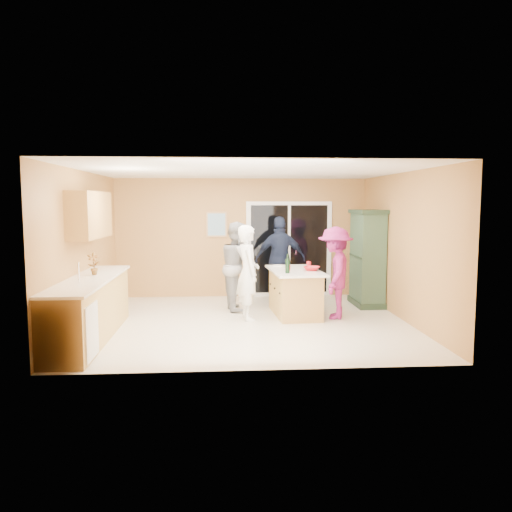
{
  "coord_description": "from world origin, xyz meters",
  "views": [
    {
      "loc": [
        -0.45,
        -8.48,
        2.06
      ],
      "look_at": [
        0.15,
        0.1,
        1.15
      ],
      "focal_mm": 35.0,
      "sensor_mm": 36.0,
      "label": 1
    }
  ],
  "objects": [
    {
      "name": "serving_bowl",
      "position": [
        1.19,
        0.44,
        0.88
      ],
      "size": [
        0.39,
        0.39,
        0.07
      ],
      "primitive_type": "imported",
      "rotation": [
        0.0,
        0.0,
        -0.38
      ],
      "color": "red",
      "rests_on": "kitchen_island"
    },
    {
      "name": "wine_bottle",
      "position": [
        0.71,
        0.12,
        0.97
      ],
      "size": [
        0.08,
        0.08,
        0.34
      ],
      "rotation": [
        0.0,
        0.0,
        -0.04
      ],
      "color": "black",
      "rests_on": "kitchen_island"
    },
    {
      "name": "wall_front",
      "position": [
        0.0,
        -2.5,
        1.3
      ],
      "size": [
        5.5,
        0.1,
        2.6
      ],
      "primitive_type": "cube",
      "color": "tan",
      "rests_on": "ground"
    },
    {
      "name": "floor",
      "position": [
        0.0,
        0.0,
        0.0
      ],
      "size": [
        5.5,
        5.5,
        0.0
      ],
      "primitive_type": "plane",
      "color": "beige",
      "rests_on": "ground"
    },
    {
      "name": "tulip_vase",
      "position": [
        -2.45,
        -0.57,
        1.12
      ],
      "size": [
        0.21,
        0.16,
        0.36
      ],
      "primitive_type": "imported",
      "rotation": [
        0.0,
        0.0,
        0.16
      ],
      "color": "#A61810",
      "rests_on": "left_cabinet_run"
    },
    {
      "name": "sliding_door",
      "position": [
        1.05,
        2.46,
        1.05
      ],
      "size": [
        1.9,
        0.07,
        2.1
      ],
      "color": "white",
      "rests_on": "floor"
    },
    {
      "name": "wall_left",
      "position": [
        -2.75,
        0.0,
        1.3
      ],
      "size": [
        0.1,
        5.0,
        2.6
      ],
      "primitive_type": "cube",
      "color": "tan",
      "rests_on": "ground"
    },
    {
      "name": "left_cabinet_run",
      "position": [
        -2.45,
        -1.05,
        0.46
      ],
      "size": [
        0.65,
        3.05,
        1.24
      ],
      "color": "tan",
      "rests_on": "floor"
    },
    {
      "name": "woman_white",
      "position": [
        0.02,
        0.24,
        0.84
      ],
      "size": [
        0.5,
        0.68,
        1.68
      ],
      "primitive_type": "imported",
      "rotation": [
        0.0,
        0.0,
        1.75
      ],
      "color": "white",
      "rests_on": "floor"
    },
    {
      "name": "woman_navy",
      "position": [
        0.77,
        1.77,
        0.9
      ],
      "size": [
        1.07,
        0.48,
        1.79
      ],
      "primitive_type": "imported",
      "rotation": [
        0.0,
        0.0,
        3.18
      ],
      "color": "#181D36",
      "rests_on": "floor"
    },
    {
      "name": "upper_cabinets",
      "position": [
        -2.58,
        -0.2,
        1.88
      ],
      "size": [
        0.35,
        1.6,
        0.75
      ],
      "primitive_type": "cube",
      "color": "tan",
      "rests_on": "wall_left"
    },
    {
      "name": "tumbler_far",
      "position": [
        0.77,
        0.45,
        0.89
      ],
      "size": [
        0.1,
        0.1,
        0.11
      ],
      "primitive_type": "cylinder",
      "rotation": [
        0.0,
        0.0,
        0.43
      ],
      "color": "red",
      "rests_on": "kitchen_island"
    },
    {
      "name": "wall_back",
      "position": [
        0.0,
        2.5,
        1.3
      ],
      "size": [
        5.5,
        0.1,
        2.6
      ],
      "primitive_type": "cube",
      "color": "tan",
      "rests_on": "ground"
    },
    {
      "name": "white_plate",
      "position": [
        0.66,
        1.15,
        0.85
      ],
      "size": [
        0.28,
        0.28,
        0.02
      ],
      "primitive_type": "cylinder",
      "rotation": [
        0.0,
        0.0,
        0.18
      ],
      "color": "silver",
      "rests_on": "kitchen_island"
    },
    {
      "name": "woman_grey",
      "position": [
        -0.13,
        1.08,
        0.85
      ],
      "size": [
        0.77,
        0.92,
        1.71
      ],
      "primitive_type": "imported",
      "rotation": [
        0.0,
        0.0,
        1.73
      ],
      "color": "#A7A6A9",
      "rests_on": "floor"
    },
    {
      "name": "tumbler_near",
      "position": [
        1.21,
        0.83,
        0.9
      ],
      "size": [
        0.11,
        0.11,
        0.12
      ],
      "primitive_type": "cylinder",
      "rotation": [
        0.0,
        0.0,
        -0.44
      ],
      "color": "red",
      "rests_on": "kitchen_island"
    },
    {
      "name": "ceiling",
      "position": [
        0.0,
        0.0,
        2.6
      ],
      "size": [
        5.5,
        5.0,
        0.1
      ],
      "primitive_type": "cube",
      "color": "white",
      "rests_on": "wall_back"
    },
    {
      "name": "wall_right",
      "position": [
        2.75,
        0.0,
        1.3
      ],
      "size": [
        0.1,
        5.0,
        2.6
      ],
      "primitive_type": "cube",
      "color": "tan",
      "rests_on": "ground"
    },
    {
      "name": "woman_magenta",
      "position": [
        1.58,
        0.24,
        0.82
      ],
      "size": [
        0.89,
        1.2,
        1.65
      ],
      "primitive_type": "imported",
      "rotation": [
        0.0,
        0.0,
        -1.86
      ],
      "color": "#911F67",
      "rests_on": "floor"
    },
    {
      "name": "green_hutch",
      "position": [
        2.49,
        1.33,
        0.94
      ],
      "size": [
        0.56,
        1.05,
        1.93
      ],
      "color": "#1E3220",
      "rests_on": "floor"
    },
    {
      "name": "kitchen_island",
      "position": [
        0.9,
        0.55,
        0.39
      ],
      "size": [
        0.97,
        1.65,
        0.84
      ],
      "rotation": [
        0.0,
        0.0,
        0.07
      ],
      "color": "tan",
      "rests_on": "floor"
    },
    {
      "name": "framed_picture",
      "position": [
        -0.55,
        2.48,
        1.6
      ],
      "size": [
        0.46,
        0.04,
        0.56
      ],
      "color": "tan",
      "rests_on": "wall_back"
    }
  ]
}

